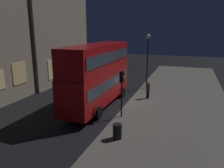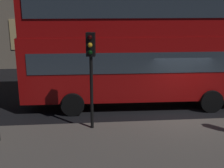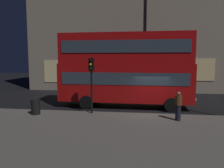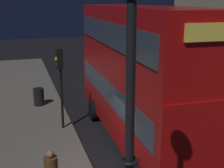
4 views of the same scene
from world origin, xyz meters
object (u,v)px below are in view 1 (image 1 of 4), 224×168
object	(u,v)px
traffic_light_near_kerb	(122,85)
litter_bin	(117,131)
traffic_light_far_side	(111,60)
street_lamp	(148,50)
double_decker_bus	(98,73)
pedestrian	(148,90)

from	to	relation	value
traffic_light_near_kerb	litter_bin	xyz separation A→B (m)	(-3.56, -0.80, -2.16)
traffic_light_far_side	litter_bin	xyz separation A→B (m)	(-16.80, -6.45, -2.09)
traffic_light_near_kerb	traffic_light_far_side	size ratio (longest dim) A/B	0.98
street_lamp	litter_bin	bearing A→B (deg)	-177.36
traffic_light_near_kerb	street_lamp	xyz separation A→B (m)	(9.34, -0.21, 1.79)
traffic_light_far_side	traffic_light_near_kerb	bearing A→B (deg)	6.38
double_decker_bus	traffic_light_near_kerb	xyz separation A→B (m)	(-2.00, -2.89, -0.36)
traffic_light_near_kerb	street_lamp	bearing A→B (deg)	8.50
street_lamp	litter_bin	xyz separation A→B (m)	(-12.90, -0.59, -3.95)
double_decker_bus	traffic_light_far_side	distance (m)	11.58
pedestrian	litter_bin	distance (m)	9.01
traffic_light_near_kerb	litter_bin	bearing A→B (deg)	-157.53
pedestrian	litter_bin	world-z (taller)	pedestrian
double_decker_bus	pedestrian	world-z (taller)	double_decker_bus
street_lamp	pedestrian	xyz separation A→B (m)	(-3.90, -0.88, -3.57)
traffic_light_near_kerb	litter_bin	size ratio (longest dim) A/B	3.77
traffic_light_near_kerb	street_lamp	distance (m)	9.51
double_decker_bus	street_lamp	world-z (taller)	street_lamp
traffic_light_near_kerb	litter_bin	world-z (taller)	traffic_light_near_kerb
double_decker_bus	litter_bin	xyz separation A→B (m)	(-5.56, -3.69, -2.53)
traffic_light_near_kerb	street_lamp	size ratio (longest dim) A/B	0.59
pedestrian	traffic_light_near_kerb	bearing A→B (deg)	-40.83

